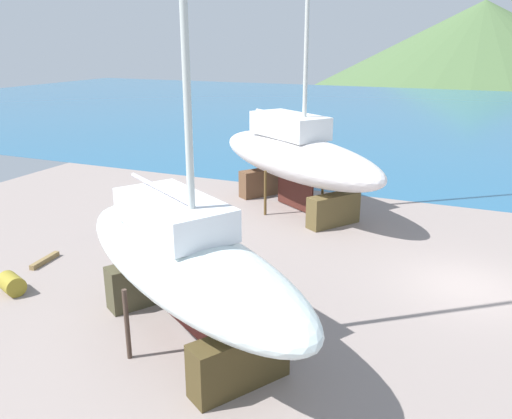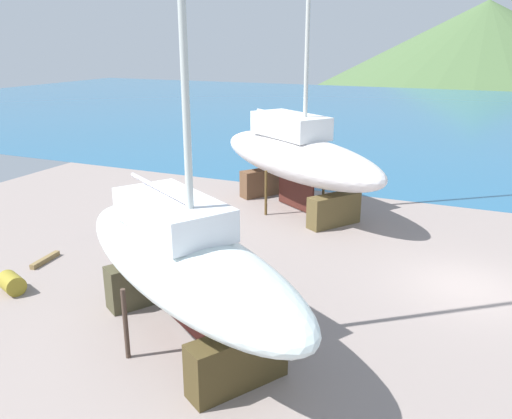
# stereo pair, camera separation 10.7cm
# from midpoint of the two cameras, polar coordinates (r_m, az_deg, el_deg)

# --- Properties ---
(ground_plane) EXTENTS (48.37, 48.37, 0.00)m
(ground_plane) POSITION_cam_midpoint_polar(r_m,az_deg,el_deg) (15.12, 21.59, -12.98)
(ground_plane) COLOR gray
(sea_water) EXTENTS (146.78, 65.04, 0.01)m
(sea_water) POSITION_cam_midpoint_polar(r_m,az_deg,el_deg) (58.25, 24.04, 9.08)
(sea_water) COLOR #26618B
(sea_water) RESTS_ON ground
(headland_hill) EXTENTS (142.95, 142.95, 36.43)m
(headland_hill) POSITION_cam_midpoint_polar(r_m,az_deg,el_deg) (167.96, 23.34, 14.02)
(headland_hill) COLOR #4B673C
(headland_hill) RESTS_ON ground
(sailboat_mid_port) EXTENTS (9.94, 7.62, 16.81)m
(sailboat_mid_port) POSITION_cam_midpoint_polar(r_m,az_deg,el_deg) (13.32, -7.80, -5.36)
(sailboat_mid_port) COLOR #45381D
(sailboat_mid_port) RESTS_ON ground
(sailboat_far_slipway) EXTENTS (10.62, 8.46, 19.23)m
(sailboat_far_slipway) POSITION_cam_midpoint_polar(r_m,az_deg,el_deg) (23.76, 4.51, 5.87)
(sailboat_far_slipway) COLOR brown
(sailboat_far_slipway) RESTS_ON ground
(worker) EXTENTS (0.35, 0.49, 1.71)m
(worker) POSITION_cam_midpoint_polar(r_m,az_deg,el_deg) (19.70, -9.84, -1.79)
(worker) COLOR #25448E
(worker) RESTS_ON ground
(barrel_rust_mid) EXTENTS (1.01, 0.89, 0.62)m
(barrel_rust_mid) POSITION_cam_midpoint_polar(r_m,az_deg,el_deg) (17.96, -24.93, -7.29)
(barrel_rust_mid) COLOR olive
(barrel_rust_mid) RESTS_ON ground
(barrel_tipped_center) EXTENTS (0.58, 0.58, 0.95)m
(barrel_tipped_center) POSITION_cam_midpoint_polar(r_m,az_deg,el_deg) (21.88, -15.33, -1.31)
(barrel_tipped_center) COLOR #3B4573
(barrel_tipped_center) RESTS_ON ground
(timber_plank_near) EXTENTS (1.04, 1.01, 0.11)m
(timber_plank_near) POSITION_cam_midpoint_polar(r_m,az_deg,el_deg) (20.84, -9.99, -3.13)
(timber_plank_near) COLOR brown
(timber_plank_near) RESTS_ON ground
(timber_short_skew) EXTENTS (0.34, 1.39, 0.17)m
(timber_short_skew) POSITION_cam_midpoint_polar(r_m,az_deg,el_deg) (19.92, -21.86, -5.12)
(timber_short_skew) COLOR olive
(timber_short_skew) RESTS_ON ground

